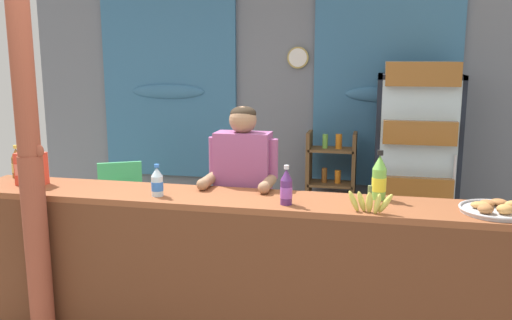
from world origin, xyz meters
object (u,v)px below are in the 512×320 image
(timber_post, at_px, (30,164))
(snack_box_crackers, at_px, (31,169))
(stall_counter, at_px, (224,261))
(plastic_lawn_chair, at_px, (121,202))
(soda_bottle_water, at_px, (157,182))
(soda_bottle_grape_soda, at_px, (286,188))
(soda_bottle_lime_soda, at_px, (379,179))
(banana_bunch, at_px, (369,202))
(shopkeeper, at_px, (243,188))
(bottle_shelf_rack, at_px, (331,187))
(drink_fridge, at_px, (416,153))
(soda_bottle_iced_tea, at_px, (17,164))
(pastry_tray, at_px, (496,209))

(timber_post, distance_m, snack_box_crackers, 0.43)
(stall_counter, relative_size, plastic_lawn_chair, 4.13)
(soda_bottle_water, relative_size, soda_bottle_grape_soda, 0.86)
(soda_bottle_lime_soda, relative_size, banana_bunch, 1.15)
(shopkeeper, bearing_deg, bottle_shelf_rack, 73.49)
(drink_fridge, distance_m, snack_box_crackers, 3.22)
(shopkeeper, xyz_separation_m, snack_box_crackers, (-1.41, -0.37, 0.15))
(bottle_shelf_rack, xyz_separation_m, shopkeeper, (-0.48, -1.64, 0.36))
(snack_box_crackers, bearing_deg, drink_fridge, 34.14)
(snack_box_crackers, bearing_deg, timber_post, -54.40)
(timber_post, relative_size, soda_bottle_lime_soda, 8.23)
(soda_bottle_iced_tea, bearing_deg, bottle_shelf_rack, 40.70)
(soda_bottle_lime_soda, relative_size, soda_bottle_grape_soda, 1.29)
(timber_post, bearing_deg, plastic_lawn_chair, 99.63)
(plastic_lawn_chair, height_order, soda_bottle_water, soda_bottle_water)
(shopkeeper, relative_size, soda_bottle_water, 7.45)
(shopkeeper, bearing_deg, banana_bunch, -32.09)
(timber_post, bearing_deg, pastry_tray, 6.47)
(bottle_shelf_rack, distance_m, banana_bunch, 2.26)
(shopkeeper, relative_size, soda_bottle_grape_soda, 6.39)
(soda_bottle_lime_soda, relative_size, soda_bottle_water, 1.50)
(bottle_shelf_rack, bearing_deg, shopkeeper, -106.51)
(soda_bottle_lime_soda, relative_size, soda_bottle_iced_tea, 1.28)
(plastic_lawn_chair, bearing_deg, snack_box_crackers, -88.02)
(plastic_lawn_chair, bearing_deg, drink_fridge, 9.08)
(pastry_tray, bearing_deg, plastic_lawn_chair, 155.13)
(stall_counter, bearing_deg, banana_bunch, -3.95)
(bottle_shelf_rack, distance_m, soda_bottle_iced_tea, 2.86)
(snack_box_crackers, relative_size, pastry_tray, 0.56)
(stall_counter, bearing_deg, soda_bottle_iced_tea, 170.05)
(drink_fridge, xyz_separation_m, bottle_shelf_rack, (-0.77, 0.20, -0.41))
(stall_counter, xyz_separation_m, soda_bottle_lime_soda, (0.93, 0.25, 0.52))
(soda_bottle_iced_tea, relative_size, banana_bunch, 0.90)
(plastic_lawn_chair, xyz_separation_m, soda_bottle_water, (1.01, -1.47, 0.59))
(timber_post, bearing_deg, shopkeeper, 31.29)
(shopkeeper, distance_m, soda_bottle_water, 0.65)
(plastic_lawn_chair, bearing_deg, banana_bunch, -33.71)
(snack_box_crackers, bearing_deg, soda_bottle_grape_soda, -3.74)
(timber_post, bearing_deg, bottle_shelf_rack, 54.88)
(plastic_lawn_chair, height_order, soda_bottle_lime_soda, soda_bottle_lime_soda)
(drink_fridge, distance_m, shopkeeper, 1.91)
(plastic_lawn_chair, distance_m, banana_bunch, 2.85)
(shopkeeper, distance_m, soda_bottle_iced_tea, 1.67)
(drink_fridge, height_order, shopkeeper, drink_fridge)
(stall_counter, distance_m, shopkeeper, 0.60)
(stall_counter, distance_m, pastry_tray, 1.63)
(soda_bottle_water, bearing_deg, soda_bottle_lime_soda, 9.39)
(soda_bottle_water, distance_m, snack_box_crackers, 0.97)
(soda_bottle_iced_tea, relative_size, soda_bottle_water, 1.17)
(plastic_lawn_chair, relative_size, soda_bottle_lime_soda, 2.79)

